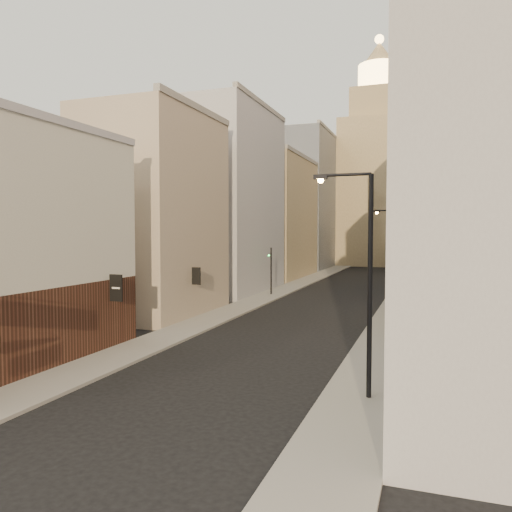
% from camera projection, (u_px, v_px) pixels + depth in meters
% --- Properties ---
extents(ground, '(360.00, 360.00, 0.00)m').
position_uv_depth(ground, '(31.00, 508.00, 12.15)').
color(ground, black).
rests_on(ground, ground).
extents(sidewalk_left, '(3.00, 140.00, 0.15)m').
position_uv_depth(sidewalk_left, '(306.00, 281.00, 66.13)').
color(sidewalk_left, gray).
rests_on(sidewalk_left, ground).
extents(sidewalk_right, '(3.00, 140.00, 0.15)m').
position_uv_depth(sidewalk_right, '(408.00, 285.00, 61.83)').
color(sidewalk_right, gray).
rests_on(sidewalk_right, ground).
extents(left_bldg_beige, '(8.00, 12.00, 16.00)m').
position_uv_depth(left_bldg_beige, '(154.00, 215.00, 40.21)').
color(left_bldg_beige, tan).
rests_on(left_bldg_beige, ground).
extents(left_bldg_grey, '(8.00, 16.00, 20.00)m').
position_uv_depth(left_bldg_grey, '(230.00, 201.00, 55.19)').
color(left_bldg_grey, '#A1A0A6').
rests_on(left_bldg_grey, ground).
extents(left_bldg_tan, '(8.00, 18.00, 17.00)m').
position_uv_depth(left_bldg_tan, '(277.00, 219.00, 72.23)').
color(left_bldg_tan, '#947E58').
rests_on(left_bldg_tan, ground).
extents(left_bldg_wingrid, '(8.00, 20.00, 24.00)m').
position_uv_depth(left_bldg_wingrid, '(309.00, 202.00, 90.90)').
color(left_bldg_wingrid, gray).
rests_on(left_bldg_wingrid, ground).
extents(right_bldg_grey, '(8.00, 16.00, 16.00)m').
position_uv_depth(right_bldg_grey, '(512.00, 199.00, 19.08)').
color(right_bldg_grey, '#A1A0A6').
rests_on(right_bldg_grey, ground).
extents(right_bldg_beige, '(8.00, 16.00, 20.00)m').
position_uv_depth(right_bldg_beige, '(474.00, 186.00, 35.94)').
color(right_bldg_beige, tan).
rests_on(right_bldg_beige, ground).
extents(right_bldg_wingrid, '(8.00, 20.00, 26.00)m').
position_uv_depth(right_bldg_wingrid, '(460.00, 174.00, 54.64)').
color(right_bldg_wingrid, gray).
rests_on(right_bldg_wingrid, ground).
extents(highrise, '(21.00, 23.00, 51.20)m').
position_uv_depth(highrise, '(493.00, 111.00, 78.40)').
color(highrise, gray).
rests_on(highrise, ground).
extents(clock_tower, '(14.00, 14.00, 44.90)m').
position_uv_depth(clock_tower, '(378.00, 176.00, 98.28)').
color(clock_tower, '#947E58').
rests_on(clock_tower, ground).
extents(white_tower, '(8.00, 8.00, 41.50)m').
position_uv_depth(white_tower, '(438.00, 158.00, 81.40)').
color(white_tower, silver).
rests_on(white_tower, ground).
extents(streetlamp_near, '(2.37, 0.24, 9.04)m').
position_uv_depth(streetlamp_near, '(364.00, 271.00, 19.66)').
color(streetlamp_near, black).
rests_on(streetlamp_near, ground).
extents(streetlamp_mid, '(2.10, 0.96, 8.43)m').
position_uv_depth(streetlamp_mid, '(397.00, 255.00, 40.02)').
color(streetlamp_mid, black).
rests_on(streetlamp_mid, ground).
extents(traffic_light_left, '(0.57, 0.48, 5.00)m').
position_uv_depth(traffic_light_left, '(271.00, 263.00, 51.81)').
color(traffic_light_left, black).
rests_on(traffic_light_left, ground).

